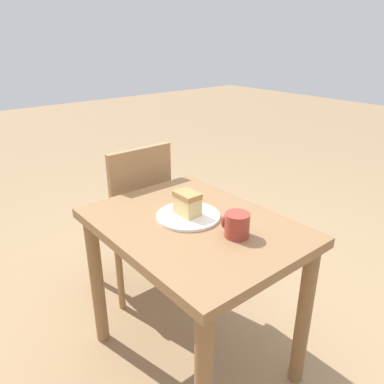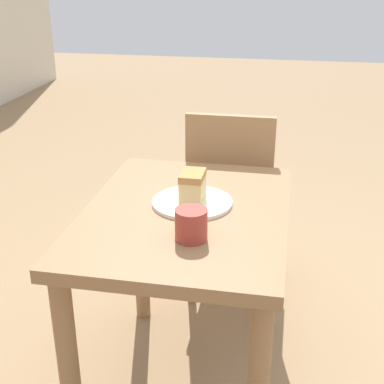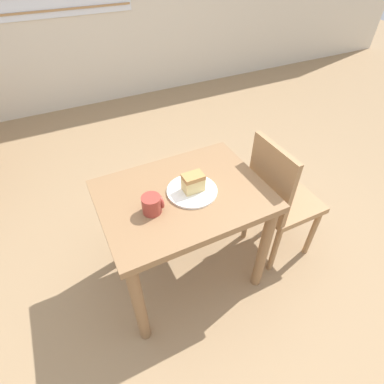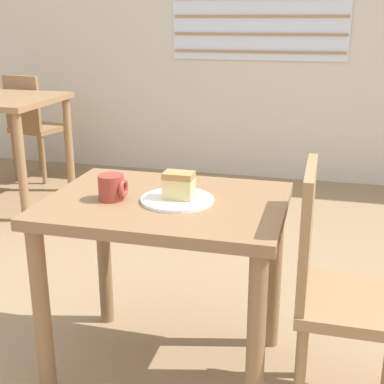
% 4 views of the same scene
% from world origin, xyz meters
% --- Properties ---
extents(ground_plane, '(14.00, 14.00, 0.00)m').
position_xyz_m(ground_plane, '(0.00, 0.00, 0.00)').
color(ground_plane, '#997A56').
extents(dining_table_near, '(0.84, 0.63, 0.70)m').
position_xyz_m(dining_table_near, '(-0.02, 0.27, 0.57)').
color(dining_table_near, olive).
rests_on(dining_table_near, ground_plane).
extents(chair_near_window, '(0.37, 0.37, 0.88)m').
position_xyz_m(chair_near_window, '(0.58, 0.19, 0.47)').
color(chair_near_window, '#9E754C').
rests_on(chair_near_window, ground_plane).
extents(plate, '(0.26, 0.26, 0.01)m').
position_xyz_m(plate, '(0.03, 0.26, 0.71)').
color(plate, white).
rests_on(plate, dining_table_near).
extents(cake_slice, '(0.10, 0.07, 0.09)m').
position_xyz_m(cake_slice, '(0.03, 0.26, 0.76)').
color(cake_slice, '#E0C67F').
rests_on(cake_slice, plate).
extents(coffee_mug, '(0.10, 0.09, 0.09)m').
position_xyz_m(coffee_mug, '(-0.20, 0.22, 0.75)').
color(coffee_mug, '#9E382D').
rests_on(coffee_mug, dining_table_near).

